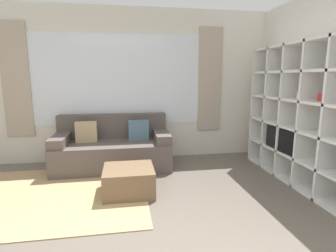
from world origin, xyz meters
The scene contains 6 objects.
wall_back centered at (0.00, 3.09, 1.36)m, with size 6.70×0.11×2.70m.
wall_right centered at (2.79, 1.53, 1.35)m, with size 0.07×4.26×2.70m, color silver.
area_rug centered at (-0.99, 1.61, 0.01)m, with size 2.65×1.98×0.01m, color tan.
shelving_unit centered at (2.57, 1.56, 0.98)m, with size 0.42×2.17×1.97m.
couch_main centered at (-0.12, 2.61, 0.31)m, with size 1.87×0.88×0.86m.
ottoman centered at (0.12, 1.52, 0.17)m, with size 0.64×0.61×0.35m.
Camera 1 is at (0.09, -1.74, 1.50)m, focal length 28.00 mm.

